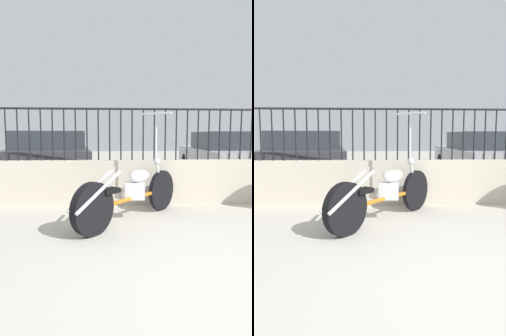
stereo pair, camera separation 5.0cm
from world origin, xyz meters
TOP-DOWN VIEW (x-y plane):
  - ground_plane at (0.00, 0.00)m, footprint 40.00×40.00m
  - low_wall at (0.00, 2.92)m, footprint 10.37×0.18m
  - fence_railing at (0.00, 2.92)m, footprint 10.37×0.04m
  - motorcycle_orange at (-0.64, 1.82)m, footprint 1.60×1.73m
  - car_dark_grey at (-2.35, 5.59)m, footprint 2.31×4.30m
  - car_silver at (2.32, 5.40)m, footprint 2.10×4.28m

SIDE VIEW (x-z plane):
  - ground_plane at x=0.00m, z-range 0.00..0.00m
  - low_wall at x=0.00m, z-range 0.00..0.78m
  - motorcycle_orange at x=-0.64m, z-range -0.38..1.18m
  - car_silver at x=2.32m, z-range 0.02..1.30m
  - car_dark_grey at x=-2.35m, z-range 0.02..1.32m
  - fence_railing at x=0.00m, z-range 0.92..1.80m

